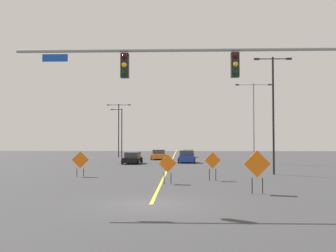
# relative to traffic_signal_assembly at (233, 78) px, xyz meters

# --- Properties ---
(ground) EXTENTS (174.59, 174.59, 0.00)m
(ground) POSITION_rel_traffic_signal_assembly_xyz_m (-3.45, 0.01, -5.32)
(ground) COLOR #38383A
(road_centre_stripe) EXTENTS (0.16, 96.99, 0.01)m
(road_centre_stripe) POSITION_rel_traffic_signal_assembly_xyz_m (-3.45, 48.51, -5.32)
(road_centre_stripe) COLOR yellow
(road_centre_stripe) RESTS_ON ground
(traffic_signal_assembly) EXTENTS (14.15, 0.44, 7.06)m
(traffic_signal_assembly) POSITION_rel_traffic_signal_assembly_xyz_m (0.00, 0.00, 0.00)
(traffic_signal_assembly) COLOR gray
(traffic_signal_assembly) RESTS_ON ground
(street_lamp_far_right) EXTENTS (4.35, 0.24, 9.60)m
(street_lamp_far_right) POSITION_rel_traffic_signal_assembly_xyz_m (6.56, 30.79, 0.32)
(street_lamp_far_right) COLOR gray
(street_lamp_far_right) RESTS_ON ground
(street_lamp_mid_right) EXTENTS (4.04, 0.24, 8.80)m
(street_lamp_mid_right) POSITION_rel_traffic_signal_assembly_xyz_m (-12.51, 48.04, -0.11)
(street_lamp_mid_right) COLOR black
(street_lamp_mid_right) RESTS_ON ground
(street_lamp_far_left) EXTENTS (3.00, 0.24, 9.40)m
(street_lamp_far_left) POSITION_rel_traffic_signal_assembly_xyz_m (5.19, 14.95, 0.11)
(street_lamp_far_left) COLOR black
(street_lamp_far_left) RESTS_ON ground
(street_lamp_near_right) EXTENTS (1.91, 0.24, 7.91)m
(street_lamp_near_right) POSITION_rel_traffic_signal_assembly_xyz_m (-11.90, 46.54, -0.95)
(street_lamp_near_right) COLOR black
(street_lamp_near_right) RESTS_ON ground
(construction_sign_median_near) EXTENTS (1.11, 0.21, 1.92)m
(construction_sign_median_near) POSITION_rel_traffic_signal_assembly_xyz_m (-0.05, 10.06, -4.09)
(construction_sign_median_near) COLOR orange
(construction_sign_median_near) RESTS_ON ground
(construction_sign_right_lane) EXTENTS (1.11, 0.31, 1.84)m
(construction_sign_right_lane) POSITION_rel_traffic_signal_assembly_xyz_m (-3.03, 8.06, -4.16)
(construction_sign_right_lane) COLOR orange
(construction_sign_right_lane) RESTS_ON ground
(construction_sign_median_far) EXTENTS (1.39, 0.16, 2.20)m
(construction_sign_median_far) POSITION_rel_traffic_signal_assembly_xyz_m (1.68, 3.57, -3.92)
(construction_sign_median_far) COLOR orange
(construction_sign_median_far) RESTS_ON ground
(construction_sign_left_shoulder) EXTENTS (1.26, 0.22, 1.89)m
(construction_sign_left_shoulder) POSITION_rel_traffic_signal_assembly_xyz_m (-9.72, 12.63, -4.14)
(construction_sign_left_shoulder) COLOR orange
(construction_sign_left_shoulder) RESTS_ON ground
(car_black_approaching) EXTENTS (2.11, 4.43, 1.36)m
(car_black_approaching) POSITION_rel_traffic_signal_assembly_xyz_m (-7.90, 29.48, -4.68)
(car_black_approaching) COLOR black
(car_black_approaching) RESTS_ON ground
(car_silver_mid) EXTENTS (2.01, 4.10, 1.23)m
(car_silver_mid) POSITION_rel_traffic_signal_assembly_xyz_m (-1.03, 48.21, -4.74)
(car_silver_mid) COLOR #B7BABF
(car_silver_mid) RESTS_ON ground
(car_blue_passing) EXTENTS (2.19, 3.87, 1.51)m
(car_blue_passing) POSITION_rel_traffic_signal_assembly_xyz_m (-1.48, 31.54, -4.62)
(car_blue_passing) COLOR #1E389E
(car_blue_passing) RESTS_ON ground
(car_orange_near) EXTENTS (2.14, 4.28, 1.41)m
(car_orange_near) POSITION_rel_traffic_signal_assembly_xyz_m (-5.36, 40.00, -4.66)
(car_orange_near) COLOR orange
(car_orange_near) RESTS_ON ground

